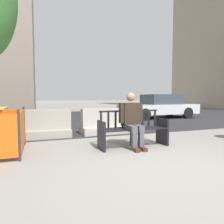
{
  "coord_description": "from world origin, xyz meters",
  "views": [
    {
      "loc": [
        -1.95,
        -3.03,
        1.18
      ],
      "look_at": [
        0.21,
        2.78,
        0.75
      ],
      "focal_mm": 32.0,
      "sensor_mm": 36.0,
      "label": 1
    }
  ],
  "objects_px": {
    "jersey_barrier_left": "(36,127)",
    "car_sedan_mid": "(159,107)",
    "street_bench": "(133,130)",
    "seated_person": "(132,119)",
    "jersey_barrier_centre": "(111,123)"
  },
  "relations": [
    {
      "from": "seated_person",
      "to": "jersey_barrier_centre",
      "type": "xyz_separation_m",
      "value": [
        0.2,
        2.04,
        -0.35
      ]
    },
    {
      "from": "jersey_barrier_centre",
      "to": "car_sedan_mid",
      "type": "height_order",
      "value": "car_sedan_mid"
    },
    {
      "from": "street_bench",
      "to": "jersey_barrier_centre",
      "type": "height_order",
      "value": "street_bench"
    },
    {
      "from": "seated_person",
      "to": "car_sedan_mid",
      "type": "height_order",
      "value": "car_sedan_mid"
    },
    {
      "from": "seated_person",
      "to": "jersey_barrier_centre",
      "type": "distance_m",
      "value": 2.07
    },
    {
      "from": "car_sedan_mid",
      "to": "jersey_barrier_centre",
      "type": "bearing_deg",
      "value": -139.5
    },
    {
      "from": "street_bench",
      "to": "car_sedan_mid",
      "type": "xyz_separation_m",
      "value": [
        4.61,
        5.79,
        0.28
      ]
    },
    {
      "from": "jersey_barrier_left",
      "to": "car_sedan_mid",
      "type": "bearing_deg",
      "value": 29.55
    },
    {
      "from": "street_bench",
      "to": "seated_person",
      "type": "relative_size",
      "value": 1.29
    },
    {
      "from": "seated_person",
      "to": "car_sedan_mid",
      "type": "xyz_separation_m",
      "value": [
        4.67,
        5.85,
        -0.01
      ]
    },
    {
      "from": "jersey_barrier_centre",
      "to": "seated_person",
      "type": "bearing_deg",
      "value": -95.62
    },
    {
      "from": "seated_person",
      "to": "jersey_barrier_left",
      "type": "relative_size",
      "value": 0.65
    },
    {
      "from": "jersey_barrier_left",
      "to": "street_bench",
      "type": "bearing_deg",
      "value": -40.85
    },
    {
      "from": "jersey_barrier_left",
      "to": "car_sedan_mid",
      "type": "distance_m",
      "value": 7.86
    },
    {
      "from": "street_bench",
      "to": "car_sedan_mid",
      "type": "bearing_deg",
      "value": 51.49
    }
  ]
}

